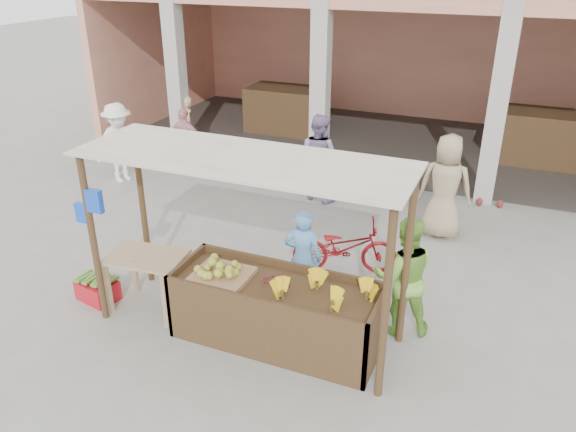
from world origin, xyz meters
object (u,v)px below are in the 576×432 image
at_px(vendor_blue, 303,255).
at_px(red_crate, 98,290).
at_px(side_table, 147,265).
at_px(fruit_stall, 276,314).
at_px(vendor_green, 404,273).
at_px(motorcycle, 345,246).

bearing_deg(vendor_blue, red_crate, 14.00).
bearing_deg(side_table, fruit_stall, -6.39).
xyz_separation_m(fruit_stall, vendor_green, (1.39, 0.84, 0.45)).
bearing_deg(motorcycle, vendor_green, -155.57).
relative_size(red_crate, vendor_blue, 0.35).
height_order(fruit_stall, red_crate, fruit_stall).
distance_m(vendor_green, motorcycle, 1.64).
distance_m(red_crate, vendor_blue, 2.99).
height_order(red_crate, motorcycle, motorcycle).
bearing_deg(fruit_stall, side_table, -179.39).
bearing_deg(red_crate, motorcycle, 46.59).
distance_m(side_table, red_crate, 1.00).
height_order(vendor_blue, motorcycle, vendor_blue).
relative_size(vendor_green, motorcycle, 1.02).
xyz_separation_m(fruit_stall, red_crate, (-2.73, -0.14, -0.26)).
xyz_separation_m(vendor_blue, vendor_green, (1.39, -0.06, 0.08)).
bearing_deg(red_crate, side_table, 19.55).
bearing_deg(vendor_green, red_crate, -8.07).
xyz_separation_m(red_crate, motorcycle, (3.00, 2.11, 0.29)).
relative_size(side_table, vendor_green, 0.64).
height_order(vendor_green, motorcycle, vendor_green).
distance_m(vendor_blue, vendor_green, 1.39).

